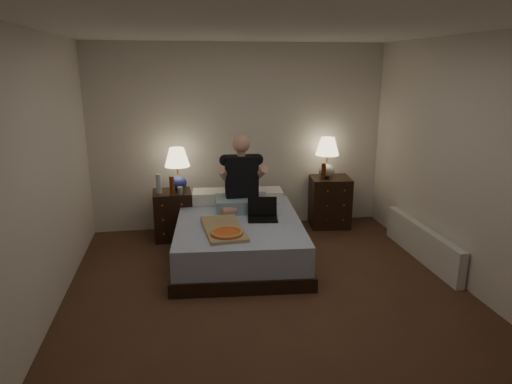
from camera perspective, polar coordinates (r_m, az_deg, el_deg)
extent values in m
cube|color=brown|center=(4.54, 1.96, -13.46)|extent=(4.00, 4.50, 0.00)
cube|color=white|center=(3.98, 2.31, 19.87)|extent=(4.00, 4.50, 0.00)
cube|color=silver|center=(6.26, -2.09, 6.80)|extent=(4.00, 0.00, 2.50)
cube|color=silver|center=(2.06, 15.26, -12.47)|extent=(4.00, 0.00, 2.50)
cube|color=silver|center=(4.17, -25.89, 0.81)|extent=(0.00, 4.50, 2.50)
cube|color=silver|center=(4.89, 25.76, 2.79)|extent=(0.00, 4.50, 2.50)
cube|color=#526AA4|center=(5.40, -2.17, -5.79)|extent=(1.57, 2.00, 0.47)
cube|color=black|center=(6.07, -10.34, -2.82)|extent=(0.50, 0.46, 0.63)
cube|color=black|center=(6.51, 9.17, -1.18)|extent=(0.59, 0.54, 0.70)
cylinder|color=silver|center=(5.90, -12.06, 1.02)|extent=(0.07, 0.07, 0.25)
cylinder|color=#A1A09C|center=(5.80, -9.46, 0.15)|extent=(0.07, 0.07, 0.10)
cylinder|color=#602C0D|center=(5.83, -10.47, 0.84)|extent=(0.06, 0.06, 0.23)
cylinder|color=#55270C|center=(6.26, 8.43, 2.56)|extent=(0.06, 0.06, 0.23)
cube|color=silver|center=(5.69, 20.01, -6.00)|extent=(0.10, 1.60, 0.40)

